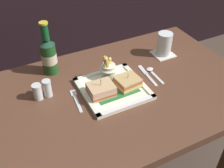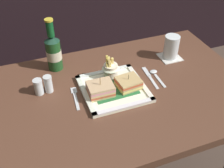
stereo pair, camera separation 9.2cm
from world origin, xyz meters
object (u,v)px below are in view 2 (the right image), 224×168
object	(u,v)px
water_glass	(171,48)
sandwich_half_left	(101,89)
square_plate	(113,89)
fork	(75,97)
beer_bottle	(53,51)
pepper_shaker	(48,85)
knife	(150,77)
spoon	(155,74)
sandwich_half_right	(129,83)
dining_table	(111,117)
salt_shaker	(39,88)
fries_cup	(111,68)

from	to	relation	value
water_glass	sandwich_half_left	bearing A→B (deg)	-159.74
square_plate	fork	bearing A→B (deg)	175.74
beer_bottle	pepper_shaker	distance (m)	0.18
square_plate	knife	bearing A→B (deg)	8.47
fork	spoon	distance (m)	0.38
sandwich_half_right	water_glass	size ratio (longest dim) A/B	0.90
dining_table	salt_shaker	bearing A→B (deg)	159.84
fries_cup	salt_shaker	distance (m)	0.31
square_plate	beer_bottle	bearing A→B (deg)	128.60
sandwich_half_left	pepper_shaker	world-z (taller)	sandwich_half_left
water_glass	fork	size ratio (longest dim) A/B	0.79
beer_bottle	salt_shaker	xyz separation A→B (m)	(-0.10, -0.16, -0.06)
spoon	pepper_shaker	bearing A→B (deg)	173.41
knife	square_plate	bearing A→B (deg)	-171.53
sandwich_half_left	water_glass	size ratio (longest dim) A/B	0.92
fork	salt_shaker	size ratio (longest dim) A/B	2.06
dining_table	pepper_shaker	bearing A→B (deg)	156.71
fries_cup	beer_bottle	distance (m)	0.27
sandwich_half_right	salt_shaker	distance (m)	0.37
water_glass	square_plate	bearing A→B (deg)	-158.76
beer_bottle	sandwich_half_right	bearing A→B (deg)	-45.39
sandwich_half_left	spoon	bearing A→B (deg)	10.07
fries_cup	beer_bottle	world-z (taller)	beer_bottle
sandwich_half_right	water_glass	world-z (taller)	water_glass
dining_table	fries_cup	xyz separation A→B (m)	(0.03, 0.09, 0.20)
dining_table	square_plate	world-z (taller)	square_plate
fork	dining_table	bearing A→B (deg)	-10.40
square_plate	fries_cup	size ratio (longest dim) A/B	2.33
water_glass	knife	world-z (taller)	water_glass
beer_bottle	fork	distance (m)	0.25
knife	pepper_shaker	size ratio (longest dim) A/B	2.19
beer_bottle	spoon	bearing A→B (deg)	-27.29
sandwich_half_left	square_plate	bearing A→B (deg)	14.45
square_plate	knife	distance (m)	0.19
knife	salt_shaker	world-z (taller)	salt_shaker
square_plate	salt_shaker	xyz separation A→B (m)	(-0.29, 0.09, 0.02)
sandwich_half_left	sandwich_half_right	size ratio (longest dim) A/B	1.03
dining_table	fork	world-z (taller)	fork
fork	salt_shaker	xyz separation A→B (m)	(-0.13, 0.07, 0.03)
spoon	salt_shaker	size ratio (longest dim) A/B	1.87
sandwich_half_left	fork	bearing A→B (deg)	164.50
knife	water_glass	bearing A→B (deg)	33.34
sandwich_half_left	dining_table	bearing A→B (deg)	1.97
sandwich_half_right	spoon	world-z (taller)	sandwich_half_right
fries_cup	knife	xyz separation A→B (m)	(0.17, -0.05, -0.06)
salt_shaker	square_plate	bearing A→B (deg)	-16.48
fries_cup	knife	size ratio (longest dim) A/B	0.68
beer_bottle	knife	xyz separation A→B (m)	(0.38, -0.22, -0.09)
sandwich_half_right	salt_shaker	xyz separation A→B (m)	(-0.36, 0.10, -0.00)
square_plate	fries_cup	xyz separation A→B (m)	(0.02, 0.08, 0.05)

